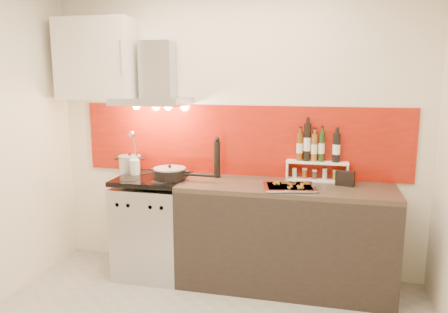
% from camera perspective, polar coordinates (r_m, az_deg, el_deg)
% --- Properties ---
extents(back_wall, '(3.40, 0.02, 2.60)m').
position_cam_1_polar(back_wall, '(3.98, 1.49, 3.27)').
color(back_wall, silver).
rests_on(back_wall, ground).
extents(backsplash, '(3.00, 0.02, 0.64)m').
position_cam_1_polar(backsplash, '(3.97, 2.16, 2.09)').
color(backsplash, maroon).
rests_on(backsplash, back_wall).
extents(range_stove, '(0.60, 0.60, 0.91)m').
position_cam_1_polar(range_stove, '(4.10, -9.21, -9.01)').
color(range_stove, '#B7B7BA').
rests_on(range_stove, ground).
extents(counter, '(1.80, 0.60, 0.90)m').
position_cam_1_polar(counter, '(3.83, 7.96, -10.28)').
color(counter, black).
rests_on(counter, ground).
extents(range_hood, '(0.62, 0.50, 0.61)m').
position_cam_1_polar(range_hood, '(4.00, -8.97, 9.55)').
color(range_hood, '#B7B7BA').
rests_on(range_hood, back_wall).
extents(upper_cabinet, '(0.70, 0.35, 0.72)m').
position_cam_1_polar(upper_cabinet, '(4.23, -16.20, 12.12)').
color(upper_cabinet, silver).
rests_on(upper_cabinet, back_wall).
extents(stock_pot, '(0.21, 0.21, 0.18)m').
position_cam_1_polar(stock_pot, '(4.20, -12.19, -0.91)').
color(stock_pot, '#B7B7BA').
rests_on(stock_pot, range_stove).
extents(saute_pan, '(0.55, 0.28, 0.13)m').
position_cam_1_polar(saute_pan, '(3.85, -7.01, -2.20)').
color(saute_pan, black).
rests_on(saute_pan, range_stove).
extents(utensil_jar, '(0.09, 0.13, 0.42)m').
position_cam_1_polar(utensil_jar, '(4.05, -11.60, -0.75)').
color(utensil_jar, silver).
rests_on(utensil_jar, range_stove).
extents(pepper_mill, '(0.06, 0.06, 0.37)m').
position_cam_1_polar(pepper_mill, '(3.89, -0.91, -0.18)').
color(pepper_mill, black).
rests_on(pepper_mill, counter).
extents(step_shelf, '(0.53, 0.14, 0.50)m').
position_cam_1_polar(step_shelf, '(3.86, 11.95, -0.16)').
color(step_shelf, white).
rests_on(step_shelf, counter).
extents(caddy_box, '(0.16, 0.10, 0.13)m').
position_cam_1_polar(caddy_box, '(3.76, 15.53, -2.80)').
color(caddy_box, black).
rests_on(caddy_box, counter).
extents(baking_tray, '(0.47, 0.40, 0.03)m').
position_cam_1_polar(baking_tray, '(3.58, 8.55, -3.92)').
color(baking_tray, silver).
rests_on(baking_tray, counter).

